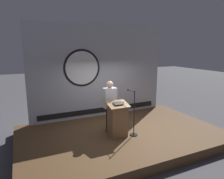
% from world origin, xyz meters
% --- Properties ---
extents(ground_plane, '(40.00, 40.00, 0.00)m').
position_xyz_m(ground_plane, '(0.00, 0.00, 0.00)').
color(ground_plane, '#4C4C51').
extents(stage_platform, '(6.40, 4.00, 0.30)m').
position_xyz_m(stage_platform, '(0.00, 0.00, 0.15)').
color(stage_platform, brown).
rests_on(stage_platform, ground).
extents(banner_display, '(5.41, 0.12, 3.56)m').
position_xyz_m(banner_display, '(-0.02, 1.85, 2.07)').
color(banner_display, '#B2B7C1').
rests_on(banner_display, stage_platform).
extents(podium, '(0.64, 0.50, 1.09)m').
position_xyz_m(podium, '(-0.28, -0.24, 0.83)').
color(podium, olive).
rests_on(podium, stage_platform).
extents(speaker_person, '(0.40, 0.26, 1.65)m').
position_xyz_m(speaker_person, '(-0.32, 0.24, 1.14)').
color(speaker_person, black).
rests_on(speaker_person, stage_platform).
extents(microphone_stand, '(0.24, 0.56, 1.43)m').
position_xyz_m(microphone_stand, '(0.21, -0.34, 0.80)').
color(microphone_stand, black).
rests_on(microphone_stand, stage_platform).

